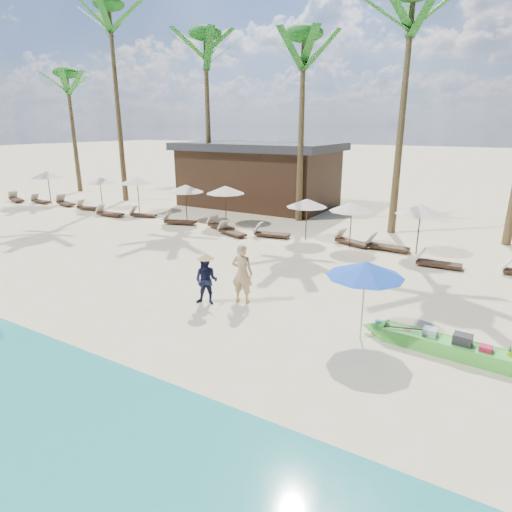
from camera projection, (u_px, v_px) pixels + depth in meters
The scene contains 33 objects.
ground at pixel (192, 325), 12.11m from camera, with size 240.00×240.00×0.00m, color beige.
wet_sand_strip at pixel (23, 428), 7.99m from camera, with size 240.00×4.50×0.01m, color tan.
green_canoe at pixel (445, 345), 10.57m from camera, with size 4.77×0.82×0.61m.
tourist at pixel (242, 273), 13.45m from camera, with size 0.70×0.46×1.92m, color tan.
vendor_green at pixel (206, 281), 13.33m from camera, with size 0.76×0.59×1.56m, color #141937.
blue_umbrella at pixel (365, 269), 10.83m from camera, with size 1.98×1.98×2.14m.
resort_parasol_0 at pixel (47, 174), 30.11m from camera, with size 2.28×2.28×2.34m.
lounger_0_left at pixel (16, 199), 31.69m from camera, with size 2.05×1.14×0.67m.
lounger_0_right at pixel (40, 200), 31.06m from camera, with size 1.75×0.60×0.59m.
resort_parasol_1 at pixel (100, 180), 28.52m from camera, with size 2.08×2.08×2.14m.
lounger_1_left at pixel (65, 202), 30.14m from camera, with size 2.03×1.05×0.66m.
lounger_1_right at pixel (88, 207), 28.51m from camera, with size 1.88×0.88×0.61m.
resort_parasol_2 at pixel (137, 180), 27.35m from camera, with size 2.24×2.24×2.31m.
lounger_2_left at pixel (109, 213), 26.59m from camera, with size 1.91×0.73×0.63m.
resort_parasol_3 at pixel (186, 189), 24.55m from camera, with size 2.10×2.10×2.16m.
lounger_3_left at pixel (142, 214), 26.31m from camera, with size 1.74×1.00×0.57m.
lounger_3_right at pixel (178, 221), 24.39m from camera, with size 1.99×1.12×0.65m.
resort_parasol_4 at pixel (225, 190), 23.70m from camera, with size 2.16×2.16×2.22m.
lounger_4_left at pixel (219, 225), 23.28m from camera, with size 1.94×1.15×0.63m.
lounger_4_right at pixel (231, 231), 21.99m from camera, with size 1.89×1.10×0.61m.
resort_parasol_5 at pixel (307, 203), 20.62m from camera, with size 1.98×1.98×2.04m.
lounger_5_left at pixel (270, 233), 21.59m from camera, with size 1.95×0.92×0.64m.
resort_parasol_6 at pixel (352, 207), 19.36m from camera, with size 2.04×2.04×2.10m.
lounger_6_left at pixel (351, 241), 20.18m from camera, with size 1.91×1.11×0.62m.
lounger_6_right at pixel (385, 246), 19.33m from camera, with size 1.94×0.70×0.65m.
resort_parasol_7 at pixel (421, 209), 18.25m from camera, with size 2.14×2.14×2.20m.
lounger_7_left at pixel (436, 262), 17.02m from camera, with size 1.83×0.67×0.61m.
palm_0 at pixel (68, 91), 34.46m from camera, with size 2.08×2.08×9.90m.
palm_1 at pixel (112, 43), 29.08m from camera, with size 2.08×2.08×13.60m.
palm_2 at pixel (206, 63), 26.92m from camera, with size 2.08×2.08×11.33m.
palm_3 at pixel (303, 64), 22.99m from camera, with size 2.08×2.08×10.52m.
palm_4 at pixel (410, 35), 19.84m from camera, with size 2.08×2.08×11.70m.
pavilion_west at pixel (259, 174), 29.77m from camera, with size 10.80×6.60×4.30m.
Camera 1 is at (7.17, -8.55, 5.41)m, focal length 30.00 mm.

